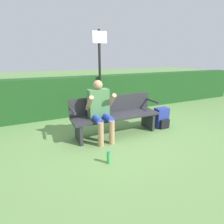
{
  "coord_description": "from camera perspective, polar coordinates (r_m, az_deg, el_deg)",
  "views": [
    {
      "loc": [
        -1.58,
        -3.22,
        1.65
      ],
      "look_at": [
        -0.15,
        -0.1,
        0.57
      ],
      "focal_mm": 28.0,
      "sensor_mm": 36.0,
      "label": 1
    }
  ],
  "objects": [
    {
      "name": "ground_plane",
      "position": [
        3.95,
        1.38,
        -7.19
      ],
      "size": [
        40.0,
        40.0,
        0.0
      ],
      "primitive_type": "plane",
      "color": "#668E4C"
    },
    {
      "name": "person_seated",
      "position": [
        3.53,
        -3.94,
        1.4
      ],
      "size": [
        0.55,
        0.58,
        1.22
      ],
      "color": "#4C7F4C",
      "rests_on": "ground"
    },
    {
      "name": "hedge_back",
      "position": [
        5.4,
        -7.11,
        5.68
      ],
      "size": [
        12.0,
        0.51,
        1.11
      ],
      "color": "#1E4C1E",
      "rests_on": "ground"
    },
    {
      "name": "park_bench",
      "position": [
        3.84,
        1.01,
        -0.84
      ],
      "size": [
        1.93,
        0.51,
        0.84
      ],
      "color": "#2D2D33",
      "rests_on": "ground"
    },
    {
      "name": "signpost",
      "position": [
        5.04,
        -4.0,
        14.31
      ],
      "size": [
        0.4,
        0.09,
        2.35
      ],
      "color": "black",
      "rests_on": "ground"
    },
    {
      "name": "backpack",
      "position": [
        4.43,
        15.88,
        -1.94
      ],
      "size": [
        0.32,
        0.28,
        0.48
      ],
      "color": "#283893",
      "rests_on": "ground"
    },
    {
      "name": "water_bottle",
      "position": [
        2.91,
        -1.12,
        -14.69
      ],
      "size": [
        0.06,
        0.06,
        0.21
      ],
      "color": "green",
      "rests_on": "ground"
    }
  ]
}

